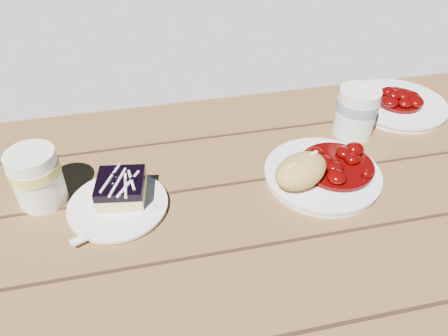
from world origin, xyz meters
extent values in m
cube|color=brown|center=(0.00, 0.00, 0.72)|extent=(2.00, 0.80, 0.05)
cube|color=brown|center=(0.88, 0.32, 0.35)|extent=(0.07, 0.07, 0.70)
cube|color=brown|center=(0.00, 0.65, 0.44)|extent=(1.80, 0.25, 0.04)
cube|color=brown|center=(0.80, 0.65, 0.21)|extent=(0.06, 0.06, 0.42)
cylinder|color=white|center=(0.29, 0.06, 0.76)|extent=(0.22, 0.22, 0.02)
ellipsoid|color=tan|center=(0.24, 0.04, 0.80)|extent=(0.13, 0.12, 0.06)
cylinder|color=white|center=(-0.10, 0.06, 0.76)|extent=(0.17, 0.17, 0.01)
cube|color=#ECDA80|center=(-0.09, 0.07, 0.77)|extent=(0.09, 0.09, 0.03)
cube|color=black|center=(-0.09, 0.07, 0.80)|extent=(0.09, 0.09, 0.02)
cylinder|color=white|center=(0.42, 0.19, 0.80)|extent=(0.09, 0.09, 0.11)
cylinder|color=white|center=(0.57, 0.27, 0.76)|extent=(0.22, 0.22, 0.02)
cylinder|color=white|center=(-0.23, 0.11, 0.80)|extent=(0.09, 0.09, 0.11)
camera|label=1|loc=(-0.03, -0.53, 1.31)|focal=35.00mm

